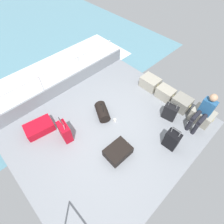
{
  "coord_description": "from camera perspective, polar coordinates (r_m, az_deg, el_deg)",
  "views": [
    {
      "loc": [
        2.05,
        -1.87,
        4.26
      ],
      "look_at": [
        -0.24,
        0.33,
        0.25
      ],
      "focal_mm": 28.22,
      "sensor_mm": 36.0,
      "label": 1
    }
  ],
  "objects": [
    {
      "name": "ground_plane",
      "position": [
        5.12,
        -0.81,
        -5.53
      ],
      "size": [
        4.4,
        5.2,
        0.06
      ],
      "primitive_type": "cube",
      "color": "gray"
    },
    {
      "name": "gunwale_port",
      "position": [
        6.14,
        -15.04,
        8.35
      ],
      "size": [
        0.06,
        5.2,
        0.45
      ],
      "primitive_type": "cube",
      "color": "gray",
      "rests_on": "ground_plane"
    },
    {
      "name": "railing_port",
      "position": [
        5.79,
        -16.19,
        12.34
      ],
      "size": [
        0.04,
        4.2,
        1.02
      ],
      "color": "silver",
      "rests_on": "ground_plane"
    },
    {
      "name": "sea_wake",
      "position": [
        7.53,
        -20.28,
        10.31
      ],
      "size": [
        12.0,
        12.0,
        0.01
      ],
      "color": "#598C9E",
      "rests_on": "ground_plane"
    },
    {
      "name": "cargo_crate_0",
      "position": [
        6.22,
        12.24,
        9.29
      ],
      "size": [
        0.64,
        0.46,
        0.38
      ],
      "color": "#9E9989",
      "rests_on": "ground_plane"
    },
    {
      "name": "cargo_crate_1",
      "position": [
        5.98,
        16.88,
        5.86
      ],
      "size": [
        0.58,
        0.4,
        0.37
      ],
      "color": "#9E9989",
      "rests_on": "ground_plane"
    },
    {
      "name": "cargo_crate_2",
      "position": [
        5.81,
        21.57,
        2.7
      ],
      "size": [
        0.55,
        0.44,
        0.41
      ],
      "color": "gray",
      "rests_on": "ground_plane"
    },
    {
      "name": "cargo_crate_3",
      "position": [
        5.72,
        27.1,
        -1.13
      ],
      "size": [
        0.63,
        0.46,
        0.41
      ],
      "color": "#9E9989",
      "rests_on": "ground_plane"
    },
    {
      "name": "passenger_seated",
      "position": [
        5.32,
        27.68,
        0.26
      ],
      "size": [
        0.34,
        0.66,
        1.11
      ],
      "color": "#26598C",
      "rests_on": "ground_plane"
    },
    {
      "name": "suitcase_0",
      "position": [
        4.87,
        -15.02,
        -6.15
      ],
      "size": [
        0.46,
        0.28,
        0.77
      ],
      "color": "#B70C1E",
      "rests_on": "ground_plane"
    },
    {
      "name": "suitcase_1",
      "position": [
        5.36,
        -22.47,
        -4.68
      ],
      "size": [
        0.61,
        0.82,
        0.25
      ],
      "color": "#B70C1E",
      "rests_on": "ground_plane"
    },
    {
      "name": "suitcase_2",
      "position": [
        4.6,
        1.92,
        -12.69
      ],
      "size": [
        0.51,
        0.66,
        0.25
      ],
      "color": "black",
      "rests_on": "ground_plane"
    },
    {
      "name": "suitcase_3",
      "position": [
        5.39,
        18.26,
        -0.07
      ],
      "size": [
        0.41,
        0.29,
        0.67
      ],
      "color": "black",
      "rests_on": "ground_plane"
    },
    {
      "name": "suitcase_4",
      "position": [
        4.82,
        18.77,
        -8.53
      ],
      "size": [
        0.37,
        0.27,
        0.77
      ],
      "color": "black",
      "rests_on": "ground_plane"
    },
    {
      "name": "duffel_bag",
      "position": [
        5.24,
        -3.16,
        0.06
      ],
      "size": [
        0.69,
        0.57,
        0.48
      ],
      "color": "black",
      "rests_on": "ground_plane"
    },
    {
      "name": "paper_cup",
      "position": [
        5.2,
        0.93,
        -2.64
      ],
      "size": [
        0.08,
        0.08,
        0.1
      ],
      "primitive_type": "cylinder",
      "color": "white",
      "rests_on": "ground_plane"
    }
  ]
}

